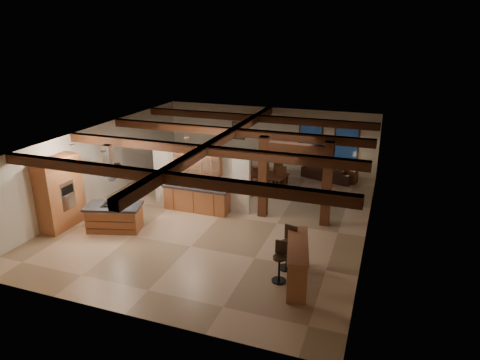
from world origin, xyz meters
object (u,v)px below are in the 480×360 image
(kitchen_island, at_px, (114,217))
(dining_table, at_px, (263,182))
(sofa, at_px, (328,172))
(bar_counter, at_px, (297,256))

(kitchen_island, bearing_deg, dining_table, 56.15)
(dining_table, bearing_deg, sofa, 51.22)
(sofa, relative_size, bar_counter, 1.03)
(dining_table, xyz_separation_m, bar_counter, (2.81, -6.31, 0.42))
(kitchen_island, relative_size, bar_counter, 0.91)
(dining_table, relative_size, bar_counter, 0.87)
(dining_table, distance_m, bar_counter, 6.92)
(kitchen_island, distance_m, dining_table, 6.35)
(kitchen_island, relative_size, sofa, 0.88)
(kitchen_island, height_order, dining_table, kitchen_island)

